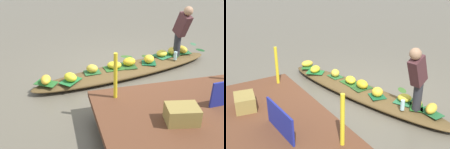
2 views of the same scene
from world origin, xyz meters
The scene contains 29 objects.
canal_water centered at (0.00, 0.00, 0.00)m, with size 40.00×40.00×0.00m, color #60594A.
dock_platform centered at (-0.50, 2.16, 0.36)m, with size 3.20×1.80×0.42m.
vendor_boat centered at (0.00, 0.00, 0.10)m, with size 4.28×0.73×0.20m, color brown.
leaf_mat_0 centered at (-0.50, -0.04, 0.20)m, with size 0.31×0.29×0.01m, color #175932.
banana_bunch_0 centered at (-0.50, -0.04, 0.29)m, with size 0.22×0.22×0.19m, color yellow.
leaf_mat_1 centered at (-0.94, -0.35, 0.20)m, with size 0.37×0.32×0.01m, color #2A6E44.
banana_bunch_1 centered at (-0.94, -0.35, 0.27)m, with size 0.27×0.25×0.14m, color gold.
leaf_mat_2 centered at (0.83, 0.13, 0.20)m, with size 0.34×0.25×0.01m, color #2A6131.
banana_bunch_2 centered at (0.83, 0.13, 0.29)m, with size 0.24×0.20×0.17m, color gold.
leaf_mat_3 centered at (-1.51, -0.43, 0.20)m, with size 0.43×0.24×0.01m, color #225E33.
banana_bunch_3 centered at (-1.51, -0.43, 0.29)m, with size 0.31×0.18×0.17m, color gold.
leaf_mat_4 centered at (-1.23, -0.37, 0.20)m, with size 0.33×0.24×0.01m, color #1D5D1E.
banana_bunch_4 centered at (-1.23, -0.37, 0.29)m, with size 0.24×0.18×0.19m, color gold.
leaf_mat_5 centered at (0.33, 0.04, 0.20)m, with size 0.43×0.29×0.01m, color #2B6025.
banana_bunch_5 centered at (0.33, 0.04, 0.27)m, with size 0.31×0.22×0.15m, color yellow.
leaf_mat_6 centered at (1.30, 0.41, 0.20)m, with size 0.41×0.28×0.01m, color #237136.
banana_bunch_6 centered at (1.30, 0.41, 0.28)m, with size 0.29×0.21×0.16m, color yellow.
leaf_mat_7 centered at (-0.02, -0.01, 0.20)m, with size 0.40×0.27×0.01m, color #275123.
banana_bunch_7 centered at (-0.02, -0.01, 0.29)m, with size 0.28×0.21×0.18m, color yellow.
leaf_mat_8 centered at (1.77, 0.39, 0.20)m, with size 0.42×0.25×0.01m, color #266529.
banana_bunch_8 centered at (1.77, 0.39, 0.28)m, with size 0.30×0.19×0.15m, color yellow.
vendor_person centered at (-1.31, -0.21, 0.89)m, with size 0.28×0.49×1.22m.
water_bottle centered at (-1.16, -0.08, 0.29)m, with size 0.08×0.08×0.19m, color silver.
market_banner centered at (-1.00, 2.16, 0.62)m, with size 0.82×0.03×0.41m, color navy.
railing_post_west centered at (-1.70, 1.56, 0.79)m, with size 0.06×0.06×0.76m, color yellow.
railing_post_east centered at (0.70, 1.56, 0.79)m, with size 0.06×0.06×0.76m, color yellow.
produce_crate centered at (-0.02, 2.41, 0.54)m, with size 0.44×0.32×0.25m, color olive.
drifting_plant_1 centered at (-0.26, -0.97, 0.00)m, with size 0.31×0.17×0.01m, color #386325.
drifting_plant_3 centered at (-0.73, -0.89, 0.00)m, with size 0.17×0.19×0.01m, color #34571F.
Camera 2 is at (-4.33, 3.27, 2.72)m, focal length 44.89 mm.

